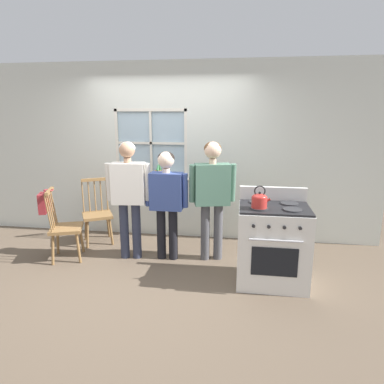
{
  "coord_description": "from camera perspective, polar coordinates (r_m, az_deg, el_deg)",
  "views": [
    {
      "loc": [
        1.14,
        -3.79,
        1.97
      ],
      "look_at": [
        0.53,
        0.25,
        1.0
      ],
      "focal_mm": 32.0,
      "sensor_mm": 36.0,
      "label": 1
    }
  ],
  "objects": [
    {
      "name": "stove",
      "position": [
        4.1,
        13.26,
        -8.41
      ],
      "size": [
        0.79,
        0.68,
        1.08
      ],
      "color": "white",
      "rests_on": "ground_plane"
    },
    {
      "name": "person_adult_right",
      "position": [
        4.47,
        3.39,
        0.58
      ],
      "size": [
        0.62,
        0.31,
        1.59
      ],
      "rotation": [
        0.0,
        0.0,
        0.24
      ],
      "color": "#4C4C51",
      "rests_on": "ground_plane"
    },
    {
      "name": "person_elderly_left",
      "position": [
        4.59,
        -10.52,
        0.52
      ],
      "size": [
        0.59,
        0.26,
        1.59
      ],
      "rotation": [
        0.0,
        0.0,
        0.12
      ],
      "color": "#2D3347",
      "rests_on": "ground_plane"
    },
    {
      "name": "person_teen_center",
      "position": [
        4.51,
        -4.26,
        -0.42
      ],
      "size": [
        0.58,
        0.23,
        1.46
      ],
      "rotation": [
        0.0,
        0.0,
        0.01
      ],
      "color": "black",
      "rests_on": "ground_plane"
    },
    {
      "name": "kettle",
      "position": [
        3.8,
        11.18,
        -1.32
      ],
      "size": [
        0.21,
        0.17,
        0.25
      ],
      "color": "red",
      "rests_on": "stove"
    },
    {
      "name": "ground_plane",
      "position": [
        4.42,
        -7.53,
        -13.24
      ],
      "size": [
        16.0,
        16.0,
        0.0
      ],
      "primitive_type": "plane",
      "color": "brown"
    },
    {
      "name": "potted_plant",
      "position": [
        5.34,
        -5.6,
        3.41
      ],
      "size": [
        0.11,
        0.11,
        0.29
      ],
      "color": "#935B3D",
      "rests_on": "wall_back"
    },
    {
      "name": "chair_by_window",
      "position": [
        4.93,
        -20.47,
        -5.63
      ],
      "size": [
        0.52,
        0.53,
        0.97
      ],
      "rotation": [
        0.0,
        0.0,
        1.91
      ],
      "color": "olive",
      "rests_on": "ground_plane"
    },
    {
      "name": "wall_back",
      "position": [
        5.35,
        -3.7,
        6.58
      ],
      "size": [
        6.4,
        0.16,
        2.7
      ],
      "color": "silver",
      "rests_on": "ground_plane"
    },
    {
      "name": "handbag",
      "position": [
        4.87,
        -23.53,
        -1.63
      ],
      "size": [
        0.23,
        0.24,
        0.31
      ],
      "color": "maroon",
      "rests_on": "chair_by_window"
    },
    {
      "name": "chair_near_wall",
      "position": [
        5.4,
        -15.53,
        -3.64
      ],
      "size": [
        0.56,
        0.55,
        0.97
      ],
      "rotation": [
        0.0,
        0.0,
        0.51
      ],
      "color": "olive",
      "rests_on": "ground_plane"
    }
  ]
}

